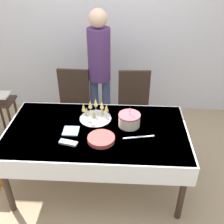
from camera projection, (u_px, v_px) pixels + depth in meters
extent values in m
plane|color=tan|center=(98.00, 181.00, 2.98)|extent=(12.00, 12.00, 0.00)
cube|color=silver|center=(107.00, 23.00, 3.64)|extent=(8.00, 0.05, 2.70)
cube|color=white|center=(96.00, 131.00, 2.59)|extent=(1.77, 0.95, 0.03)
cube|color=white|center=(97.00, 138.00, 2.64)|extent=(1.80, 0.98, 0.21)
cylinder|color=#38281E|center=(7.00, 185.00, 2.48)|extent=(0.06, 0.06, 0.70)
cylinder|color=#38281E|center=(182.00, 193.00, 2.40)|extent=(0.06, 0.06, 0.70)
cylinder|color=#38281E|center=(33.00, 132.00, 3.18)|extent=(0.06, 0.06, 0.70)
cylinder|color=#38281E|center=(170.00, 137.00, 3.10)|extent=(0.06, 0.06, 0.70)
cube|color=#38281E|center=(72.00, 113.00, 3.37)|extent=(0.44, 0.44, 0.04)
cube|color=#38281E|center=(74.00, 87.00, 3.38)|extent=(0.40, 0.05, 0.50)
cylinder|color=#38281E|center=(84.00, 137.00, 3.33)|extent=(0.04, 0.04, 0.42)
cylinder|color=#38281E|center=(57.00, 135.00, 3.35)|extent=(0.04, 0.04, 0.42)
cylinder|color=#38281E|center=(89.00, 121.00, 3.63)|extent=(0.04, 0.04, 0.42)
cylinder|color=#38281E|center=(64.00, 119.00, 3.66)|extent=(0.04, 0.04, 0.42)
cube|color=#38281E|center=(134.00, 115.00, 3.33)|extent=(0.44, 0.44, 0.04)
cube|color=#38281E|center=(134.00, 89.00, 3.35)|extent=(0.40, 0.06, 0.50)
cylinder|color=#38281E|center=(149.00, 138.00, 3.30)|extent=(0.04, 0.04, 0.42)
cylinder|color=#38281E|center=(120.00, 138.00, 3.30)|extent=(0.04, 0.04, 0.42)
cylinder|color=#38281E|center=(145.00, 122.00, 3.61)|extent=(0.04, 0.04, 0.42)
cylinder|color=#38281E|center=(119.00, 122.00, 3.61)|extent=(0.04, 0.04, 0.42)
cylinder|color=beige|center=(129.00, 121.00, 2.62)|extent=(0.21, 0.21, 0.11)
cylinder|color=#D15B66|center=(129.00, 115.00, 2.58)|extent=(0.22, 0.22, 0.02)
cylinder|color=pink|center=(130.00, 112.00, 2.56)|extent=(0.01, 0.01, 0.06)
sphere|color=#F9CC4C|center=(130.00, 109.00, 2.54)|extent=(0.01, 0.01, 0.01)
cylinder|color=silver|center=(96.00, 118.00, 2.75)|extent=(0.33, 0.33, 0.01)
cylinder|color=silver|center=(107.00, 118.00, 2.74)|extent=(0.05, 0.05, 0.00)
cylinder|color=silver|center=(107.00, 115.00, 2.72)|extent=(0.01, 0.01, 0.08)
cone|color=#E0CC72|center=(107.00, 108.00, 2.67)|extent=(0.04, 0.04, 0.08)
cylinder|color=silver|center=(102.00, 115.00, 2.79)|extent=(0.05, 0.05, 0.00)
cylinder|color=silver|center=(102.00, 111.00, 2.77)|extent=(0.01, 0.01, 0.08)
cone|color=#E0CC72|center=(102.00, 104.00, 2.72)|extent=(0.04, 0.04, 0.08)
cylinder|color=silver|center=(96.00, 112.00, 2.83)|extent=(0.05, 0.05, 0.00)
cylinder|color=silver|center=(96.00, 109.00, 2.81)|extent=(0.01, 0.01, 0.08)
cone|color=#E0CC72|center=(96.00, 102.00, 2.76)|extent=(0.04, 0.04, 0.08)
cylinder|color=silver|center=(91.00, 114.00, 2.80)|extent=(0.05, 0.05, 0.00)
cylinder|color=silver|center=(91.00, 111.00, 2.77)|extent=(0.01, 0.01, 0.08)
cone|color=#E0CC72|center=(90.00, 104.00, 2.73)|extent=(0.04, 0.04, 0.08)
cylinder|color=silver|center=(84.00, 118.00, 2.75)|extent=(0.05, 0.05, 0.00)
cylinder|color=silver|center=(84.00, 114.00, 2.72)|extent=(0.01, 0.01, 0.08)
cone|color=#E0CC72|center=(84.00, 107.00, 2.68)|extent=(0.04, 0.04, 0.08)
cylinder|color=silver|center=(87.00, 122.00, 2.68)|extent=(0.05, 0.05, 0.00)
cylinder|color=silver|center=(87.00, 118.00, 2.66)|extent=(0.01, 0.01, 0.08)
cone|color=#E0CC72|center=(87.00, 111.00, 2.61)|extent=(0.04, 0.04, 0.08)
cylinder|color=silver|center=(94.00, 124.00, 2.64)|extent=(0.05, 0.05, 0.00)
cylinder|color=silver|center=(94.00, 121.00, 2.62)|extent=(0.01, 0.01, 0.08)
cone|color=#E0CC72|center=(94.00, 114.00, 2.57)|extent=(0.04, 0.04, 0.08)
cylinder|color=silver|center=(102.00, 121.00, 2.69)|extent=(0.05, 0.05, 0.00)
cylinder|color=silver|center=(102.00, 118.00, 2.67)|extent=(0.01, 0.01, 0.08)
cone|color=#E0CC72|center=(102.00, 111.00, 2.62)|extent=(0.04, 0.04, 0.08)
cylinder|color=#CC4C47|center=(101.00, 140.00, 2.43)|extent=(0.26, 0.26, 0.01)
cylinder|color=#CC4C47|center=(101.00, 140.00, 2.43)|extent=(0.26, 0.26, 0.01)
cylinder|color=#CC4C47|center=(101.00, 139.00, 2.43)|extent=(0.26, 0.26, 0.01)
cylinder|color=#CC4C47|center=(101.00, 139.00, 2.42)|extent=(0.26, 0.26, 0.01)
cylinder|color=#CC4C47|center=(101.00, 138.00, 2.42)|extent=(0.26, 0.26, 0.01)
cylinder|color=#CC4C47|center=(101.00, 137.00, 2.42)|extent=(0.26, 0.26, 0.01)
cube|color=silver|center=(139.00, 137.00, 2.48)|extent=(0.30, 0.07, 0.00)
cube|color=silver|center=(68.00, 143.00, 2.40)|extent=(0.18, 0.10, 0.02)
cube|color=#8CC6E0|center=(71.00, 131.00, 2.55)|extent=(0.15, 0.15, 0.01)
cylinder|color=#3F4C72|center=(95.00, 106.00, 3.59)|extent=(0.11, 0.11, 0.81)
cylinder|color=#3F4C72|center=(106.00, 106.00, 3.58)|extent=(0.11, 0.11, 0.81)
cylinder|color=#4C2D60|center=(99.00, 55.00, 3.19)|extent=(0.28, 0.28, 0.64)
sphere|color=#D8B293|center=(98.00, 18.00, 2.96)|extent=(0.22, 0.22, 0.22)
cube|color=#38281E|center=(2.00, 101.00, 3.40)|extent=(0.30, 0.30, 0.03)
cylinder|color=#38281E|center=(11.00, 124.00, 3.46)|extent=(0.03, 0.03, 0.54)
cylinder|color=#38281E|center=(2.00, 115.00, 3.65)|extent=(0.03, 0.03, 0.54)
cylinder|color=#38281E|center=(17.00, 115.00, 3.64)|extent=(0.03, 0.03, 0.54)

